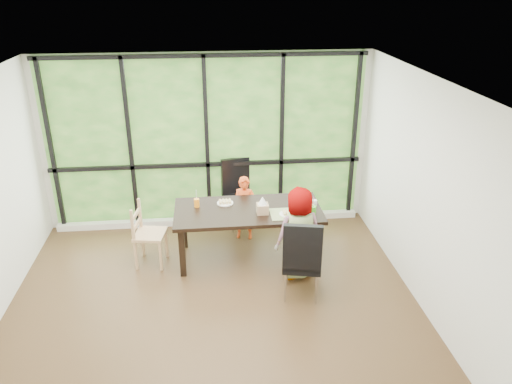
% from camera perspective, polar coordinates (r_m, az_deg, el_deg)
% --- Properties ---
extents(ground, '(5.00, 5.00, 0.00)m').
position_cam_1_polar(ground, '(6.27, -4.84, -12.60)').
color(ground, black).
rests_on(ground, ground).
extents(back_wall, '(5.00, 0.00, 5.00)m').
position_cam_1_polar(back_wall, '(7.68, -5.67, 5.77)').
color(back_wall, silver).
rests_on(back_wall, ground).
extents(foliage_backdrop, '(4.80, 0.02, 2.65)m').
position_cam_1_polar(foliage_backdrop, '(7.66, -5.67, 5.73)').
color(foliage_backdrop, '#24481B').
rests_on(foliage_backdrop, back_wall).
extents(window_mullions, '(4.80, 0.06, 2.65)m').
position_cam_1_polar(window_mullions, '(7.62, -5.66, 5.63)').
color(window_mullions, black).
rests_on(window_mullions, back_wall).
extents(window_sill, '(4.80, 0.12, 0.10)m').
position_cam_1_polar(window_sill, '(8.08, -5.29, -3.24)').
color(window_sill, silver).
rests_on(window_sill, ground).
extents(dining_table, '(2.09, 1.15, 0.75)m').
position_cam_1_polar(dining_table, '(6.98, -0.91, -4.78)').
color(dining_table, black).
rests_on(dining_table, ground).
extents(chair_window_leather, '(0.56, 0.56, 1.08)m').
position_cam_1_polar(chair_window_leather, '(7.77, -1.88, -0.31)').
color(chair_window_leather, black).
rests_on(chair_window_leather, ground).
extents(chair_interior_leather, '(0.55, 0.55, 1.08)m').
position_cam_1_polar(chair_interior_leather, '(6.13, 5.33, -7.47)').
color(chair_interior_leather, black).
rests_on(chair_interior_leather, ground).
extents(chair_end_beech, '(0.46, 0.48, 0.90)m').
position_cam_1_polar(chair_end_beech, '(6.95, -12.08, -4.78)').
color(chair_end_beech, tan).
rests_on(chair_end_beech, ground).
extents(child_toddler, '(0.40, 0.31, 0.98)m').
position_cam_1_polar(child_toddler, '(7.44, -1.32, -1.85)').
color(child_toddler, '#D54618').
rests_on(child_toddler, ground).
extents(child_older, '(0.69, 0.53, 1.26)m').
position_cam_1_polar(child_older, '(6.46, 4.82, -4.79)').
color(child_older, slate).
rests_on(child_older, ground).
extents(placemat, '(0.51, 0.37, 0.01)m').
position_cam_1_polar(placemat, '(6.69, 3.83, -2.52)').
color(placemat, tan).
rests_on(placemat, dining_table).
extents(plate_far, '(0.23, 0.23, 0.01)m').
position_cam_1_polar(plate_far, '(6.98, -3.58, -1.28)').
color(plate_far, white).
rests_on(plate_far, dining_table).
extents(plate_near, '(0.23, 0.23, 0.01)m').
position_cam_1_polar(plate_near, '(6.67, 3.66, -2.55)').
color(plate_near, white).
rests_on(plate_near, dining_table).
extents(orange_cup, '(0.07, 0.07, 0.12)m').
position_cam_1_polar(orange_cup, '(6.90, -6.84, -1.25)').
color(orange_cup, orange).
rests_on(orange_cup, dining_table).
extents(green_cup, '(0.09, 0.09, 0.14)m').
position_cam_1_polar(green_cup, '(6.65, 6.55, -2.17)').
color(green_cup, green).
rests_on(green_cup, dining_table).
extents(white_mug, '(0.08, 0.08, 0.08)m').
position_cam_1_polar(white_mug, '(6.96, 6.73, -1.23)').
color(white_mug, white).
rests_on(white_mug, dining_table).
extents(tissue_box, '(0.16, 0.16, 0.13)m').
position_cam_1_polar(tissue_box, '(6.67, 0.75, -1.93)').
color(tissue_box, tan).
rests_on(tissue_box, dining_table).
extents(crepe_rolls_far, '(0.20, 0.12, 0.04)m').
position_cam_1_polar(crepe_rolls_far, '(6.97, -3.58, -1.10)').
color(crepe_rolls_far, tan).
rests_on(crepe_rolls_far, plate_far).
extents(crepe_rolls_near, '(0.15, 0.12, 0.04)m').
position_cam_1_polar(crepe_rolls_near, '(6.66, 3.66, -2.36)').
color(crepe_rolls_near, tan).
rests_on(crepe_rolls_near, plate_near).
extents(straw_white, '(0.01, 0.04, 0.20)m').
position_cam_1_polar(straw_white, '(6.86, -6.88, -0.50)').
color(straw_white, white).
rests_on(straw_white, orange_cup).
extents(straw_pink, '(0.01, 0.04, 0.20)m').
position_cam_1_polar(straw_pink, '(6.60, 6.59, -1.32)').
color(straw_pink, pink).
rests_on(straw_pink, green_cup).
extents(tissue, '(0.12, 0.12, 0.11)m').
position_cam_1_polar(tissue, '(6.62, 0.76, -0.98)').
color(tissue, white).
rests_on(tissue, tissue_box).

